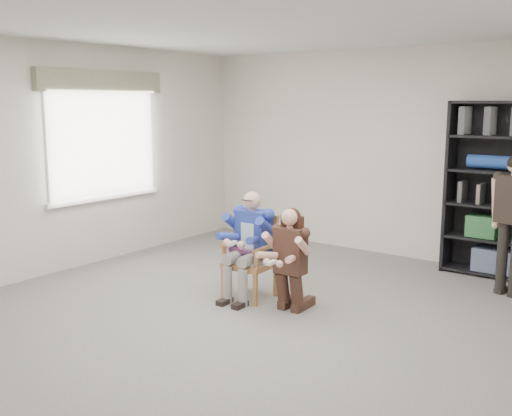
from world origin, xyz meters
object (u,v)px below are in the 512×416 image
Objects in this scene: seated_man at (250,245)px; standing_man at (511,226)px; armchair at (250,257)px; kneeling_woman at (289,260)px.

standing_man is (2.21, 1.74, 0.19)m from seated_man.
seated_man is at bearing -125.78° from standing_man.
armchair is 2.83m from standing_man.
kneeling_woman is at bearing -14.09° from seated_man.
seated_man is 0.59m from kneeling_woman.
kneeling_woman is 2.48m from standing_man.
armchair is at bearing 0.00° from seated_man.
armchair is 0.13m from seated_man.
kneeling_woman is 0.69× the size of standing_man.
standing_man reaches higher than seated_man.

